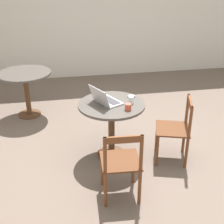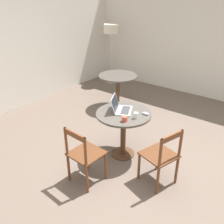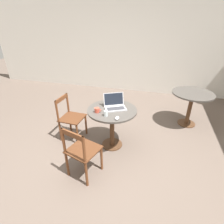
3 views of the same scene
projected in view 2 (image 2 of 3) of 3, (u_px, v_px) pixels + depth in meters
name	position (u px, v px, depth m)	size (l,w,h in m)	color
ground_plane	(140.00, 166.00, 3.66)	(16.00, 16.00, 0.00)	#66564C
wall_back	(1.00, 46.00, 4.83)	(9.40, 0.06, 2.70)	silver
wall_side	(223.00, 40.00, 5.36)	(0.06, 9.40, 2.70)	silver
cafe_table_near	(123.00, 121.00, 3.68)	(0.81, 0.81, 0.72)	#51331E
cafe_table_mid	(118.00, 82.00, 5.27)	(0.81, 0.81, 0.72)	#51331E
chair_near_left	(84.00, 155.00, 3.21)	(0.42, 0.42, 0.82)	brown
chair_near_front	(161.00, 157.00, 3.18)	(0.50, 0.50, 0.82)	brown
floor_lamp	(112.00, 31.00, 6.39)	(0.41, 0.41, 1.55)	#B7B7B7
laptop	(121.00, 108.00, 3.65)	(0.43, 0.40, 0.22)	#B7B7BC
mouse	(146.00, 113.00, 3.57)	(0.06, 0.10, 0.03)	#B7B7BC
mug	(125.00, 119.00, 3.37)	(0.11, 0.08, 0.08)	#C64C38
drinking_glass	(136.00, 116.00, 3.45)	(0.06, 0.06, 0.09)	silver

